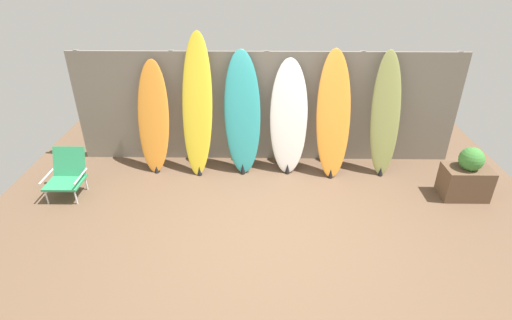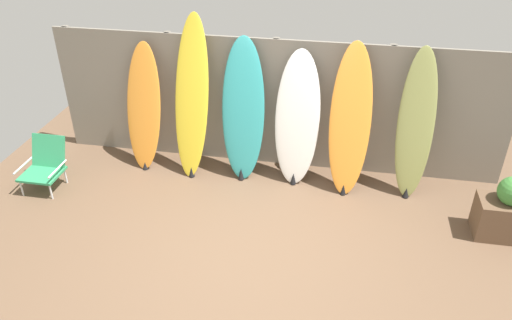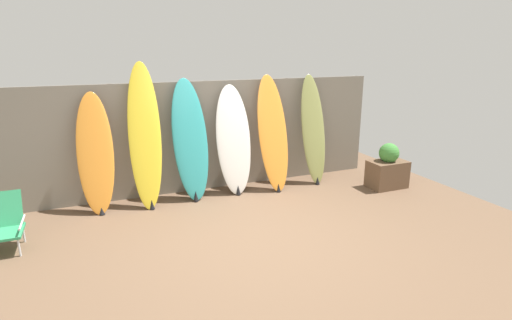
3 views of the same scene
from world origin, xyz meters
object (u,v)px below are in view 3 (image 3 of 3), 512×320
Objects in this scene: surfboard_orange_0 at (95,154)px; surfboard_teal_2 at (190,141)px; beach_chair at (0,223)px; surfboard_yellow_1 at (145,137)px; surfboard_white_3 at (234,141)px; planter_box at (388,169)px; surfboard_olive_5 at (313,130)px; surfboard_orange_4 at (273,134)px.

surfboard_teal_2 reaches higher than surfboard_orange_0.
surfboard_orange_0 is 2.65× the size of beach_chair.
surfboard_yellow_1 reaches higher than beach_chair.
beach_chair is (-1.81, -0.75, -0.72)m from surfboard_yellow_1.
surfboard_orange_0 is 2.08m from surfboard_white_3.
surfboard_yellow_1 is 1.13× the size of surfboard_teal_2.
beach_chair is at bearing 179.91° from planter_box.
surfboard_yellow_1 is at bearing -2.72° from surfboard_orange_0.
planter_box is (2.48, -0.79, -0.55)m from surfboard_white_3.
surfboard_orange_0 is 2.23× the size of planter_box.
planter_box is (5.67, -0.01, -0.00)m from beach_chair.
surfboard_teal_2 is 2.16m from surfboard_olive_5.
surfboard_olive_5 is at bearing 3.51° from surfboard_orange_4.
surfboard_teal_2 reaches higher than planter_box.
surfboard_white_3 reaches higher than beach_chair.
surfboard_teal_2 is 2.89× the size of beach_chair.
surfboard_orange_4 is at bearing 28.89° from beach_chair.
surfboard_yellow_1 is 1.21× the size of surfboard_white_3.
surfboard_orange_4 is (2.74, -0.07, 0.09)m from surfboard_orange_0.
beach_chair is at bearing -144.92° from surfboard_orange_0.
surfboard_white_3 is 2.27× the size of planter_box.
surfboard_white_3 is (2.08, -0.00, 0.02)m from surfboard_orange_0.
surfboard_yellow_1 is 1.12× the size of surfboard_orange_4.
planter_box is (3.86, -0.76, -0.73)m from surfboard_yellow_1.
surfboard_teal_2 is 1.07× the size of surfboard_white_3.
surfboard_yellow_1 reaches higher than surfboard_orange_4.
surfboard_yellow_1 is 3.28× the size of beach_chair.
surfboard_orange_4 is 3.97m from beach_chair.
surfboard_white_3 reaches higher than surfboard_orange_0.
beach_chair is at bearing -170.66° from surfboard_olive_5.
surfboard_white_3 is at bearing -0.01° from surfboard_orange_0.
surfboard_yellow_1 is at bearing -178.65° from surfboard_white_3.
surfboard_orange_4 is (2.05, -0.04, -0.11)m from surfboard_yellow_1.
beach_chair is at bearing -169.48° from surfboard_orange_4.
surfboard_orange_0 reaches higher than planter_box.
surfboard_yellow_1 is 2.09m from beach_chair.
surfboard_orange_4 reaches higher than surfboard_olive_5.
surfboard_teal_2 is at bearing 166.09° from planter_box.
planter_box is at bearing -11.14° from surfboard_yellow_1.
surfboard_yellow_1 is at bearing -177.61° from surfboard_teal_2.
surfboard_teal_2 is 2.68m from beach_chair.
surfboard_orange_0 is 2.74m from surfboard_orange_4.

